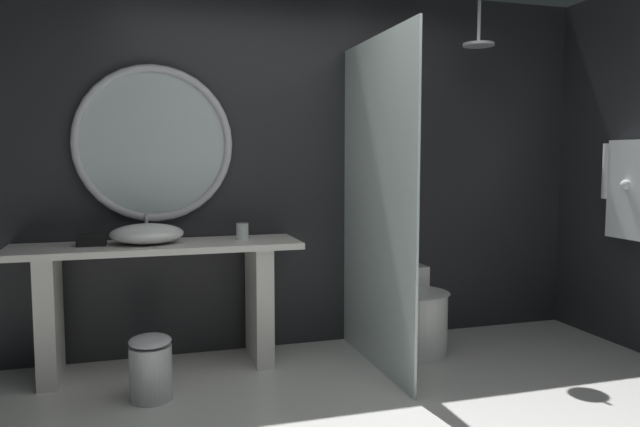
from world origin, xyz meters
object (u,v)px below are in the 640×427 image
object	(u,v)px
tissue_box	(92,240)
hanging_bathrobe	(634,184)
vessel_sink	(147,234)
waste_bin	(151,367)
rain_shower_head	(479,41)
toilet	(414,314)
round_wall_mirror	(154,144)
tumbler_cup	(242,231)

from	to	relation	value
tissue_box	hanging_bathrobe	world-z (taller)	hanging_bathrobe
vessel_sink	waste_bin	bearing A→B (deg)	-90.58
rain_shower_head	toilet	size ratio (longest dim) A/B	0.52
round_wall_mirror	hanging_bathrobe	size ratio (longest dim) A/B	1.39
tumbler_cup	round_wall_mirror	distance (m)	0.83
tumbler_cup	tissue_box	xyz separation A→B (m)	(-0.96, -0.03, -0.02)
vessel_sink	round_wall_mirror	xyz separation A→B (m)	(0.06, 0.23, 0.58)
round_wall_mirror	hanging_bathrobe	world-z (taller)	round_wall_mirror
tumbler_cup	tissue_box	distance (m)	0.96
tumbler_cup	hanging_bathrobe	xyz separation A→B (m)	(2.62, -0.67, 0.31)
tumbler_cup	tissue_box	bearing A→B (deg)	-178.28
round_wall_mirror	hanging_bathrobe	xyz separation A→B (m)	(3.18, -0.85, -0.28)
tumbler_cup	hanging_bathrobe	size ratio (longest dim) A/B	0.14
rain_shower_head	waste_bin	bearing A→B (deg)	-169.50
vessel_sink	tumbler_cup	size ratio (longest dim) A/B	4.24
round_wall_mirror	waste_bin	size ratio (longest dim) A/B	2.77
round_wall_mirror	hanging_bathrobe	distance (m)	3.30
tissue_box	toilet	world-z (taller)	tissue_box
rain_shower_head	round_wall_mirror	bearing A→B (deg)	172.37
tissue_box	toilet	distance (m)	2.24
rain_shower_head	waste_bin	distance (m)	3.12
vessel_sink	round_wall_mirror	bearing A→B (deg)	74.58
tumbler_cup	vessel_sink	bearing A→B (deg)	-175.26
hanging_bathrobe	toilet	xyz separation A→B (m)	(-1.43, 0.48, -0.93)
tumbler_cup	round_wall_mirror	size ratio (longest dim) A/B	0.10
tumbler_cup	round_wall_mirror	bearing A→B (deg)	162.09
tumbler_cup	toilet	xyz separation A→B (m)	(1.19, -0.19, -0.62)
vessel_sink	toilet	size ratio (longest dim) A/B	0.74
tissue_box	round_wall_mirror	xyz separation A→B (m)	(0.40, 0.21, 0.61)
vessel_sink	rain_shower_head	bearing A→B (deg)	-1.75
toilet	tissue_box	bearing A→B (deg)	175.61
round_wall_mirror	waste_bin	distance (m)	1.48
vessel_sink	round_wall_mirror	size ratio (longest dim) A/B	0.44
round_wall_mirror	waste_bin	bearing A→B (deg)	-95.37
hanging_bathrobe	toilet	bearing A→B (deg)	161.63
tissue_box	toilet	size ratio (longest dim) A/B	0.28
waste_bin	rain_shower_head	bearing A→B (deg)	10.50
toilet	waste_bin	distance (m)	1.85
tumbler_cup	round_wall_mirror	world-z (taller)	round_wall_mirror
hanging_bathrobe	waste_bin	size ratio (longest dim) A/B	1.99
vessel_sink	hanging_bathrobe	xyz separation A→B (m)	(3.24, -0.62, 0.30)
tumbler_cup	hanging_bathrobe	distance (m)	2.72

